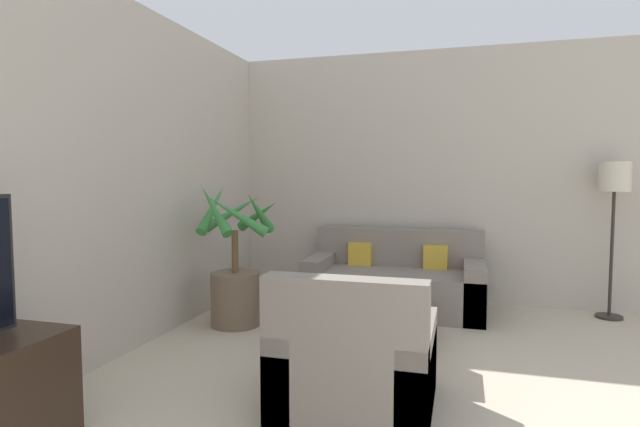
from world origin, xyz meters
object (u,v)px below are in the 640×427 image
apple_green (361,283)px  ottoman (385,338)px  sofa_loveseat (395,283)px  orange_fruit (366,286)px  armchair (356,365)px  potted_palm (236,276)px  coffee_table (365,300)px  apple_red (370,284)px  floor_lamp (614,189)px  fruit_bowl (368,291)px

apple_green → ottoman: apple_green is taller
sofa_loveseat → orange_fruit: bearing=-97.4°
sofa_loveseat → armchair: 2.28m
potted_palm → coffee_table: bearing=1.6°
apple_red → ottoman: (0.23, -0.65, -0.24)m
floor_lamp → apple_red: size_ratio=20.61×
apple_red → ottoman: size_ratio=0.11×
floor_lamp → apple_green: 2.58m
potted_palm → floor_lamp: 3.63m
apple_red → apple_green: bearing=173.1°
fruit_bowl → apple_green: (-0.06, 0.03, 0.06)m
armchair → ottoman: bearing=86.7°
potted_palm → coffee_table: 1.20m
floor_lamp → coffee_table: floor_lamp is taller
floor_lamp → apple_red: floor_lamp is taller
fruit_bowl → apple_green: apple_green is taller
apple_red → apple_green: 0.08m
floor_lamp → orange_fruit: size_ratio=17.85×
floor_lamp → orange_fruit: floor_lamp is taller
potted_palm → coffee_table: size_ratio=1.24×
coffee_table → fruit_bowl: 0.08m
armchair → coffee_table: bearing=98.7°
apple_red → apple_green: (-0.08, 0.01, 0.00)m
orange_fruit → sofa_loveseat: bearing=82.6°
sofa_loveseat → fruit_bowl: sofa_loveseat is taller
armchair → ottoman: armchair is taller
sofa_loveseat → orange_fruit: sofa_loveseat is taller
coffee_table → fruit_bowl: (0.02, 0.04, 0.06)m
fruit_bowl → orange_fruit: (-0.00, -0.06, 0.06)m
potted_palm → orange_fruit: (1.20, 0.01, -0.02)m
potted_palm → armchair: 1.96m
armchair → ottoman: size_ratio=1.32×
fruit_bowl → potted_palm: bearing=-176.6°
apple_red → apple_green: size_ratio=1.00×
fruit_bowl → floor_lamp: bearing=27.6°
orange_fruit → ottoman: orange_fruit is taller
floor_lamp → coffee_table: bearing=-151.8°
coffee_table → apple_red: size_ratio=14.62×
potted_palm → ottoman: potted_palm is taller
fruit_bowl → orange_fruit: orange_fruit is taller
fruit_bowl → coffee_table: bearing=-112.6°
fruit_bowl → apple_green: size_ratio=3.14×
apple_green → armchair: size_ratio=0.08×
floor_lamp → apple_red: 2.52m
coffee_table → apple_green: size_ratio=14.61×
apple_red → armchair: (0.18, -1.45, -0.16)m
ottoman → orange_fruit: bearing=113.6°
fruit_bowl → apple_red: apple_red is taller
orange_fruit → ottoman: bearing=-66.4°
sofa_loveseat → apple_green: 0.86m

